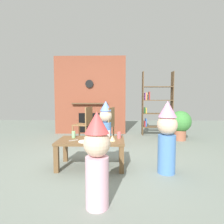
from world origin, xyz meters
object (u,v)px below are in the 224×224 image
(bookshelf, at_px, (155,105))
(child_in_pink, at_px, (167,135))
(potted_plant_tall, at_px, (180,123))
(paper_cup_near_left, at_px, (74,134))
(paper_cup_center, at_px, (105,136))
(child_with_cone_hat, at_px, (97,157))
(child_by_the_chairs, at_px, (106,122))
(dining_chair_middle, at_px, (108,124))
(paper_cup_far_left, at_px, (119,135))
(paper_plate_front, at_px, (89,137))
(birthday_cake_slice, at_px, (112,138))
(coffee_table, at_px, (91,144))
(paper_plate_rear, at_px, (85,141))
(paper_cup_near_right, at_px, (108,134))
(dining_chair_left, at_px, (86,122))

(bookshelf, distance_m, child_in_pink, 2.96)
(potted_plant_tall, bearing_deg, paper_cup_near_left, -143.08)
(paper_cup_center, relative_size, child_with_cone_hat, 0.10)
(child_by_the_chairs, xyz_separation_m, dining_chair_middle, (0.04, 0.12, -0.05))
(paper_cup_far_left, height_order, paper_plate_front, paper_cup_far_left)
(paper_plate_front, xyz_separation_m, dining_chair_middle, (0.25, 1.30, 0.05))
(paper_cup_near_left, height_order, child_with_cone_hat, child_with_cone_hat)
(paper_cup_near_left, xyz_separation_m, dining_chair_middle, (0.52, 1.30, 0.00))
(paper_cup_center, height_order, paper_cup_far_left, paper_cup_far_left)
(paper_cup_center, distance_m, potted_plant_tall, 2.66)
(child_in_pink, distance_m, dining_chair_middle, 1.93)
(paper_cup_center, relative_size, potted_plant_tall, 0.12)
(paper_plate_front, bearing_deg, child_in_pink, -16.67)
(birthday_cake_slice, height_order, child_in_pink, child_in_pink)
(birthday_cake_slice, bearing_deg, paper_cup_near_left, 161.10)
(coffee_table, bearing_deg, paper_cup_far_left, 13.17)
(child_by_the_chairs, bearing_deg, child_in_pink, 40.17)
(bookshelf, relative_size, dining_chair_middle, 2.11)
(child_in_pink, height_order, child_by_the_chairs, child_in_pink)
(paper_plate_rear, relative_size, child_with_cone_hat, 0.22)
(paper_cup_near_right, distance_m, dining_chair_left, 1.63)
(bookshelf, relative_size, dining_chair_left, 2.11)
(paper_cup_near_left, relative_size, paper_cup_far_left, 1.01)
(child_in_pink, distance_m, child_by_the_chairs, 1.84)
(bookshelf, bearing_deg, paper_plate_front, -122.59)
(potted_plant_tall, bearing_deg, dining_chair_left, -174.63)
(paper_cup_near_left, height_order, dining_chair_left, dining_chair_left)
(child_with_cone_hat, height_order, potted_plant_tall, child_with_cone_hat)
(coffee_table, relative_size, paper_cup_far_left, 10.02)
(paper_plate_front, distance_m, child_in_pink, 1.27)
(paper_cup_center, bearing_deg, dining_chair_left, 110.06)
(child_with_cone_hat, relative_size, dining_chair_middle, 1.11)
(paper_cup_near_left, relative_size, child_by_the_chairs, 0.10)
(bookshelf, height_order, birthday_cake_slice, bookshelf)
(coffee_table, distance_m, paper_cup_near_right, 0.39)
(bookshelf, height_order, paper_plate_front, bookshelf)
(birthday_cake_slice, xyz_separation_m, dining_chair_left, (-0.72, 1.82, 0.02))
(paper_cup_center, bearing_deg, bookshelf, 62.46)
(bookshelf, bearing_deg, child_by_the_chairs, -136.06)
(coffee_table, relative_size, paper_cup_near_left, 9.95)
(paper_cup_center, relative_size, birthday_cake_slice, 0.96)
(child_by_the_chairs, distance_m, potted_plant_tall, 2.05)
(paper_plate_front, distance_m, birthday_cake_slice, 0.46)
(paper_cup_far_left, distance_m, dining_chair_left, 1.83)
(child_by_the_chairs, relative_size, dining_chair_left, 1.17)
(paper_plate_rear, bearing_deg, dining_chair_left, 99.24)
(coffee_table, bearing_deg, dining_chair_left, 102.12)
(birthday_cake_slice, bearing_deg, paper_cup_near_right, 103.10)
(paper_cup_near_left, relative_size, dining_chair_left, 0.12)
(child_in_pink, xyz_separation_m, potted_plant_tall, (0.94, 2.19, -0.12))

